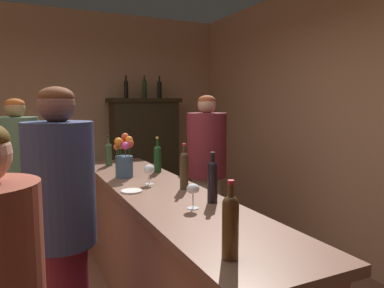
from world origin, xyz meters
TOP-DOWN VIEW (x-y plane):
  - wall_back at (0.00, 3.10)m, footprint 4.98×0.12m
  - wall_right at (2.49, 0.00)m, footprint 0.12×6.20m
  - bar_counter at (0.48, 0.18)m, footprint 0.61×2.99m
  - display_cabinet at (1.22, 2.78)m, footprint 1.01×0.45m
  - wine_bottle_malbec at (0.32, -1.04)m, footprint 0.07×0.07m
  - wine_bottle_merlot at (0.65, -0.29)m, footprint 0.06×0.06m
  - wine_bottle_syrah at (0.69, 0.79)m, footprint 0.07×0.07m
  - wine_bottle_pinot at (0.64, 0.11)m, footprint 0.06×0.06m
  - wine_bottle_rose at (0.37, 1.32)m, footprint 0.07×0.07m
  - wine_glass_front at (0.46, 0.36)m, footprint 0.08×0.08m
  - wine_glass_mid at (0.49, -0.36)m, footprint 0.08×0.08m
  - flower_arrangement at (0.36, 0.70)m, footprint 0.16×0.17m
  - cheese_plate at (0.27, 0.18)m, footprint 0.15×0.15m
  - display_bottle_left at (0.96, 2.78)m, footprint 0.06×0.06m
  - display_bottle_midleft at (1.23, 2.78)m, footprint 0.06×0.06m
  - display_bottle_center at (1.46, 2.78)m, footprint 0.07×0.07m
  - patron_redhead at (-0.44, 1.54)m, footprint 0.40×0.40m
  - patron_in_navy at (-0.24, -0.29)m, footprint 0.35×0.35m
  - bartender at (1.24, 0.89)m, footprint 0.39×0.39m

SIDE VIEW (x-z plane):
  - bar_counter at x=0.48m, z-range 0.00..0.98m
  - display_cabinet at x=1.22m, z-range 0.03..1.70m
  - patron_redhead at x=-0.44m, z-range 0.07..1.71m
  - bartender at x=1.24m, z-range 0.07..1.75m
  - patron_in_navy at x=-0.24m, z-range 0.08..1.76m
  - cheese_plate at x=0.27m, z-range 0.98..0.99m
  - wine_glass_front at x=0.46m, z-range 1.01..1.17m
  - wine_glass_mid at x=0.49m, z-range 1.02..1.17m
  - wine_bottle_rose at x=0.37m, z-range 0.96..1.26m
  - wine_bottle_syrah at x=0.69m, z-range 0.96..1.27m
  - wine_bottle_malbec at x=0.32m, z-range 0.96..1.28m
  - wine_bottle_merlot at x=0.65m, z-range 0.97..1.28m
  - wine_bottle_pinot at x=0.64m, z-range 0.96..1.29m
  - flower_arrangement at x=0.36m, z-range 0.96..1.33m
  - wall_back at x=0.00m, z-range 0.00..2.87m
  - wall_right at x=2.49m, z-range 0.00..2.87m
  - display_bottle_left at x=0.96m, z-range 1.65..1.97m
  - display_bottle_center at x=1.46m, z-range 1.64..1.98m
  - display_bottle_midleft at x=1.23m, z-range 1.65..1.98m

